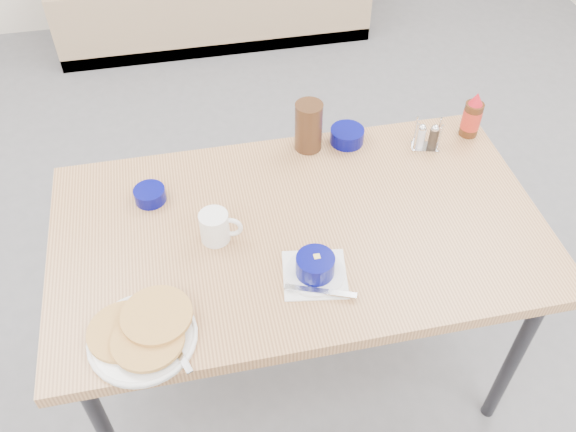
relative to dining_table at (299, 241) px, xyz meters
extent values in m
plane|color=slate|center=(0.00, -0.25, -0.70)|extent=(6.00, 6.00, 0.00)
cube|color=tan|center=(0.00, 2.47, -0.47)|extent=(1.90, 0.55, 0.45)
cube|color=#2D2D33|center=(0.00, 2.47, -0.66)|extent=(1.90, 0.55, 0.08)
cube|color=tan|center=(0.00, 0.00, 0.04)|extent=(1.40, 0.80, 0.04)
cylinder|color=#2D2D33|center=(0.62, -0.32, -0.34)|extent=(0.04, 0.04, 0.72)
cylinder|color=#2D2D33|center=(-0.62, 0.32, -0.34)|extent=(0.04, 0.04, 0.72)
cylinder|color=#2D2D33|center=(0.62, 0.32, -0.34)|extent=(0.04, 0.04, 0.72)
cylinder|color=white|center=(-0.45, -0.29, 0.07)|extent=(0.26, 0.26, 0.01)
cylinder|color=#E6AC56|center=(-0.50, -0.27, 0.08)|extent=(0.18, 0.18, 0.01)
cylinder|color=#E6AC56|center=(-0.44, -0.31, 0.09)|extent=(0.18, 0.18, 0.01)
cylinder|color=#E6AC56|center=(-0.41, -0.25, 0.10)|extent=(0.18, 0.18, 0.01)
cube|color=silver|center=(-0.37, -0.36, 0.08)|extent=(0.06, 0.12, 0.00)
cylinder|color=white|center=(-0.24, 0.00, 0.11)|extent=(0.08, 0.08, 0.09)
cylinder|color=black|center=(-0.24, 0.00, 0.15)|extent=(0.07, 0.07, 0.00)
torus|color=white|center=(-0.20, -0.01, 0.11)|extent=(0.07, 0.03, 0.07)
cube|color=white|center=(0.00, -0.18, 0.06)|extent=(0.19, 0.19, 0.00)
cylinder|color=white|center=(0.00, -0.18, 0.07)|extent=(0.16, 0.16, 0.01)
cylinder|color=#040661|center=(0.00, -0.18, 0.10)|extent=(0.10, 0.10, 0.06)
cylinder|color=white|center=(0.00, -0.18, 0.13)|extent=(0.09, 0.09, 0.01)
cube|color=#F4DB60|center=(0.01, -0.18, 0.13)|extent=(0.02, 0.02, 0.01)
cube|color=silver|center=(0.00, -0.25, 0.08)|extent=(0.18, 0.08, 0.00)
cylinder|color=#040661|center=(-0.41, 0.20, 0.08)|extent=(0.09, 0.09, 0.04)
cylinder|color=#040661|center=(0.23, 0.34, 0.09)|extent=(0.11, 0.11, 0.05)
cylinder|color=#3C2313|center=(0.10, 0.34, 0.15)|extent=(0.09, 0.09, 0.17)
cube|color=silver|center=(0.48, 0.26, 0.06)|extent=(0.10, 0.07, 0.00)
cylinder|color=silver|center=(0.44, 0.25, 0.12)|extent=(0.01, 0.01, 0.10)
cylinder|color=silver|center=(0.51, 0.23, 0.12)|extent=(0.01, 0.01, 0.10)
cylinder|color=silver|center=(0.45, 0.29, 0.12)|extent=(0.01, 0.01, 0.10)
cylinder|color=silver|center=(0.52, 0.27, 0.12)|extent=(0.01, 0.01, 0.10)
cylinder|color=silver|center=(0.46, 0.27, 0.10)|extent=(0.03, 0.03, 0.07)
cylinder|color=#3F3326|center=(0.50, 0.26, 0.10)|extent=(0.03, 0.03, 0.07)
cylinder|color=#47230F|center=(0.64, 0.30, 0.12)|extent=(0.06, 0.06, 0.12)
cylinder|color=#E2451A|center=(0.64, 0.30, 0.12)|extent=(0.06, 0.06, 0.07)
cone|color=red|center=(0.64, 0.30, 0.20)|extent=(0.05, 0.05, 0.04)
camera|label=1|loc=(-0.27, -1.15, 1.33)|focal=38.00mm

